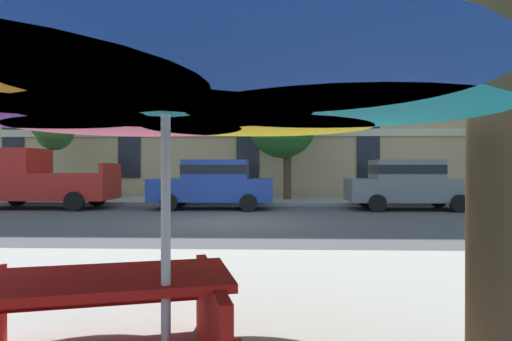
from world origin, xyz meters
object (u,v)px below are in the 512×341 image
sedan_gray (408,183)px  street_tree_left (54,127)px  sedan_blue (214,183)px  pickup_red (38,181)px  patio_umbrella (166,81)px  street_tree_middle (284,117)px  picnic_table (94,319)px

sedan_gray → street_tree_left: 14.97m
sedan_blue → street_tree_left: (-7.48, 3.09, 2.36)m
pickup_red → sedan_gray: (13.48, -0.00, -0.08)m
pickup_red → patio_umbrella: (7.91, -12.70, 1.00)m
sedan_gray → patio_umbrella: size_ratio=1.08×
sedan_blue → sedan_gray: 6.98m
sedan_gray → street_tree_middle: 5.95m
sedan_gray → pickup_red: bearing=180.0°
sedan_gray → street_tree_left: street_tree_left is taller
street_tree_middle → picnic_table: size_ratio=2.43×
pickup_red → sedan_gray: pickup_red is taller
sedan_blue → street_tree_middle: size_ratio=0.85×
street_tree_left → picnic_table: size_ratio=2.09×
sedan_gray → patio_umbrella: (-5.57, -12.70, 1.08)m
sedan_blue → street_tree_middle: 4.89m
sedan_blue → picnic_table: bearing=-86.0°
pickup_red → sedan_blue: bearing=-0.0°
street_tree_middle → pickup_red: bearing=-161.5°
street_tree_left → street_tree_middle: size_ratio=0.86×
sedan_blue → picnic_table: sedan_blue is taller
picnic_table → patio_umbrella: bearing=-18.6°
street_tree_middle → patio_umbrella: bearing=-94.6°
sedan_gray → street_tree_left: (-14.46, 3.09, 2.36)m
street_tree_middle → patio_umbrella: street_tree_middle is taller
pickup_red → street_tree_middle: 10.02m
sedan_gray → patio_umbrella: patio_umbrella is taller
pickup_red → patio_umbrella: bearing=-58.1°
sedan_blue → street_tree_left: 8.43m
pickup_red → sedan_blue: (6.50, -0.00, -0.08)m
sedan_gray → street_tree_middle: street_tree_middle is taller
sedan_gray → picnic_table: bearing=-115.9°
pickup_red → patio_umbrella: size_ratio=1.26×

